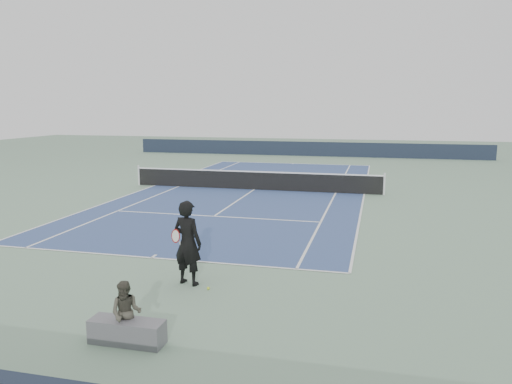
% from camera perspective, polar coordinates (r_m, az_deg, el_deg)
% --- Properties ---
extents(ground, '(80.00, 80.00, 0.00)m').
position_cam_1_polar(ground, '(25.36, -0.20, 0.26)').
color(ground, gray).
extents(court_surface, '(10.97, 23.77, 0.01)m').
position_cam_1_polar(court_surface, '(25.36, -0.20, 0.27)').
color(court_surface, '#344A7C').
rests_on(court_surface, ground).
extents(tennis_net, '(12.90, 0.10, 1.07)m').
position_cam_1_polar(tennis_net, '(25.28, -0.20, 1.39)').
color(tennis_net, silver).
rests_on(tennis_net, ground).
extents(windscreen_far, '(30.00, 0.25, 1.20)m').
position_cam_1_polar(windscreen_far, '(42.73, 5.66, 4.94)').
color(windscreen_far, black).
rests_on(windscreen_far, ground).
extents(tennis_player, '(0.89, 0.73, 2.04)m').
position_cam_1_polar(tennis_player, '(11.98, -7.83, -5.76)').
color(tennis_player, black).
rests_on(tennis_player, ground).
extents(tennis_ball, '(0.07, 0.07, 0.07)m').
position_cam_1_polar(tennis_ball, '(11.86, -5.47, -10.89)').
color(tennis_ball, '#C3DC2D').
rests_on(tennis_ball, ground).
extents(spectator_bench, '(1.43, 0.72, 1.17)m').
position_cam_1_polar(spectator_bench, '(9.51, -14.56, -14.16)').
color(spectator_bench, '#5E5D63').
rests_on(spectator_bench, ground).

